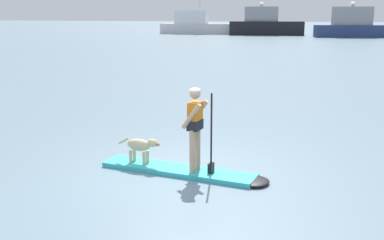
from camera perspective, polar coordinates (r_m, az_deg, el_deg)
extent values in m
plane|color=slate|center=(9.73, -1.72, -6.43)|extent=(400.00, 400.00, 0.00)
cube|color=#33B2BF|center=(9.72, -1.72, -6.15)|extent=(3.34, 1.04, 0.10)
ellipsoid|color=black|center=(9.18, 7.68, -7.43)|extent=(0.63, 0.69, 0.10)
cylinder|color=tan|center=(9.53, 0.67, -3.44)|extent=(0.12, 0.12, 0.88)
cylinder|color=tan|center=(9.31, 0.05, -3.86)|extent=(0.12, 0.12, 0.88)
cube|color=black|center=(9.29, 0.37, -0.58)|extent=(0.26, 0.38, 0.20)
cube|color=orange|center=(9.24, 0.37, 0.57)|extent=(0.24, 0.36, 0.54)
sphere|color=tan|center=(9.16, 0.38, 3.26)|extent=(0.22, 0.22, 0.22)
ellipsoid|color=white|center=(9.15, 0.38, 3.63)|extent=(0.23, 0.23, 0.11)
cylinder|color=tan|center=(9.41, 0.83, 0.94)|extent=(0.43, 0.14, 0.54)
cylinder|color=tan|center=(9.07, -0.10, 0.48)|extent=(0.43, 0.14, 0.54)
cylinder|color=black|center=(9.19, 2.38, -1.68)|extent=(0.04, 0.04, 1.62)
cube|color=black|center=(9.40, 2.34, -5.86)|extent=(0.10, 0.19, 0.20)
ellipsoid|color=#CCB78C|center=(10.00, -6.52, -3.03)|extent=(0.57, 0.28, 0.26)
ellipsoid|color=#CCB78C|center=(9.82, -4.85, -2.81)|extent=(0.24, 0.18, 0.18)
ellipsoid|color=gray|center=(9.77, -4.28, -3.00)|extent=(0.13, 0.09, 0.08)
cylinder|color=#CCB78C|center=(10.17, -8.34, -2.52)|extent=(0.27, 0.08, 0.18)
cylinder|color=#CCB78C|center=(10.06, -5.45, -4.46)|extent=(0.07, 0.07, 0.26)
cylinder|color=#CCB78C|center=(9.93, -5.88, -4.70)|extent=(0.07, 0.07, 0.26)
cylinder|color=#CCB78C|center=(10.21, -7.06, -4.23)|extent=(0.07, 0.07, 0.26)
cylinder|color=#CCB78C|center=(10.09, -7.50, -4.46)|extent=(0.07, 0.07, 0.26)
cube|color=silver|center=(78.67, 0.53, 11.08)|extent=(11.99, 2.64, 1.66)
cube|color=silver|center=(78.89, -0.11, 12.46)|extent=(5.41, 1.92, 2.11)
cylinder|color=silver|center=(78.89, -0.11, 12.56)|extent=(4.18, 0.21, 0.14)
cube|color=black|center=(74.60, 9.08, 11.00)|extent=(11.58, 4.08, 2.11)
cube|color=gray|center=(74.69, 8.48, 12.69)|extent=(5.32, 2.55, 2.23)
ellipsoid|color=white|center=(74.70, 8.52, 13.81)|extent=(0.90, 0.90, 0.60)
cube|color=navy|center=(70.70, 19.61, 10.18)|extent=(12.19, 4.62, 1.71)
cube|color=gray|center=(70.63, 19.00, 11.94)|extent=(5.62, 2.79, 2.52)
ellipsoid|color=white|center=(70.64, 19.10, 13.25)|extent=(0.90, 0.90, 0.60)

